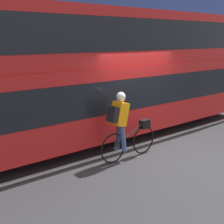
% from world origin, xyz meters
% --- Properties ---
extents(ground_plane, '(80.00, 80.00, 0.00)m').
position_xyz_m(ground_plane, '(0.00, 0.00, 0.00)').
color(ground_plane, '#2D2D30').
extents(road_center_line, '(50.00, 0.14, 0.01)m').
position_xyz_m(road_center_line, '(0.00, 0.28, 0.00)').
color(road_center_line, silver).
rests_on(road_center_line, ground_plane).
extents(sidewalk_curb, '(60.00, 2.34, 0.12)m').
position_xyz_m(sidewalk_curb, '(0.00, 5.73, 0.06)').
color(sidewalk_curb, gray).
rests_on(sidewalk_curb, ground_plane).
extents(bus, '(11.59, 2.42, 3.59)m').
position_xyz_m(bus, '(-0.52, 1.40, 2.01)').
color(bus, black).
rests_on(bus, ground_plane).
extents(cyclist_on_bike, '(1.71, 0.32, 1.66)m').
position_xyz_m(cyclist_on_bike, '(-0.90, -0.23, 0.89)').
color(cyclist_on_bike, black).
rests_on(cyclist_on_bike, ground_plane).
extents(trash_bin, '(0.60, 0.60, 0.90)m').
position_xyz_m(trash_bin, '(-1.41, 5.61, 0.57)').
color(trash_bin, '#515156').
rests_on(trash_bin, sidewalk_curb).
extents(street_sign_post, '(0.36, 0.09, 2.76)m').
position_xyz_m(street_sign_post, '(4.76, 5.61, 1.65)').
color(street_sign_post, '#59595B').
rests_on(street_sign_post, sidewalk_curb).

